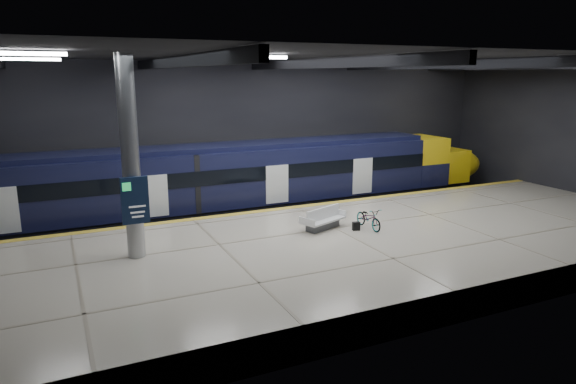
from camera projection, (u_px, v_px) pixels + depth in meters
ground at (323, 246)px, 22.39m from camera, size 30.00×30.00×0.00m
room_shell at (325, 114)px, 21.11m from camera, size 30.10×16.10×8.05m
platform at (354, 251)px, 20.06m from camera, size 30.00×11.00×1.10m
safety_strip at (296, 207)px, 24.57m from camera, size 30.00×0.40×0.01m
rails at (273, 214)px, 27.23m from camera, size 30.00×1.52×0.16m
train at (244, 180)px, 26.13m from camera, size 29.40×2.84×3.79m
bench at (323, 221)px, 21.07m from camera, size 2.20×1.51×0.90m
bicycle at (369, 218)px, 21.07m from camera, size 0.59×1.69×0.89m
pannier_bag at (356, 226)px, 20.89m from camera, size 0.33×0.25×0.35m
info_column at (131, 161)px, 17.19m from camera, size 0.90×0.78×6.90m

